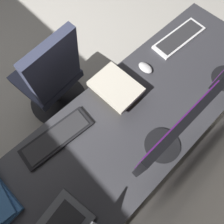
{
  "coord_description": "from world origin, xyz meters",
  "views": [
    {
      "loc": [
        0.17,
        2.11,
        1.8
      ],
      "look_at": [
        -0.08,
        1.84,
        0.95
      ],
      "focal_mm": 31.13,
      "sensor_mm": 36.0,
      "label": 1
    }
  ],
  "objects_px": {
    "monitor_primary": "(175,132)",
    "book_stack_far": "(116,88)",
    "mouse_main": "(145,68)",
    "keyboard_spare": "(57,137)",
    "office_chair": "(52,82)",
    "keyboard_main": "(179,38)",
    "drawer_pedestal": "(147,123)"
  },
  "relations": [
    {
      "from": "monitor_primary",
      "to": "book_stack_far",
      "type": "bearing_deg",
      "value": -96.97
    },
    {
      "from": "mouse_main",
      "to": "book_stack_far",
      "type": "height_order",
      "value": "book_stack_far"
    },
    {
      "from": "keyboard_spare",
      "to": "mouse_main",
      "type": "xyz_separation_m",
      "value": [
        -0.71,
        0.03,
        0.01
      ]
    },
    {
      "from": "monitor_primary",
      "to": "keyboard_spare",
      "type": "distance_m",
      "value": 0.64
    },
    {
      "from": "office_chair",
      "to": "keyboard_main",
      "type": "bearing_deg",
      "value": 147.04
    },
    {
      "from": "keyboard_spare",
      "to": "office_chair",
      "type": "height_order",
      "value": "office_chair"
    },
    {
      "from": "drawer_pedestal",
      "to": "office_chair",
      "type": "xyz_separation_m",
      "value": [
        0.33,
        -0.76,
        0.11
      ]
    },
    {
      "from": "drawer_pedestal",
      "to": "office_chair",
      "type": "distance_m",
      "value": 0.83
    },
    {
      "from": "office_chair",
      "to": "drawer_pedestal",
      "type": "bearing_deg",
      "value": 113.66
    },
    {
      "from": "monitor_primary",
      "to": "keyboard_spare",
      "type": "bearing_deg",
      "value": -48.18
    },
    {
      "from": "keyboard_spare",
      "to": "book_stack_far",
      "type": "xyz_separation_m",
      "value": [
        -0.45,
        0.02,
        0.04
      ]
    },
    {
      "from": "keyboard_main",
      "to": "office_chair",
      "type": "height_order",
      "value": "office_chair"
    },
    {
      "from": "monitor_primary",
      "to": "mouse_main",
      "type": "bearing_deg",
      "value": -127.4
    },
    {
      "from": "mouse_main",
      "to": "monitor_primary",
      "type": "bearing_deg",
      "value": 52.6
    },
    {
      "from": "drawer_pedestal",
      "to": "mouse_main",
      "type": "xyz_separation_m",
      "value": [
        -0.12,
        -0.21,
        0.4
      ]
    },
    {
      "from": "monitor_primary",
      "to": "keyboard_spare",
      "type": "xyz_separation_m",
      "value": [
        0.39,
        -0.44,
        -0.23
      ]
    },
    {
      "from": "monitor_primary",
      "to": "office_chair",
      "type": "relative_size",
      "value": 0.5
    },
    {
      "from": "monitor_primary",
      "to": "keyboard_main",
      "type": "xyz_separation_m",
      "value": [
        -0.68,
        -0.42,
        -0.23
      ]
    },
    {
      "from": "book_stack_far",
      "to": "keyboard_spare",
      "type": "bearing_deg",
      "value": -2.79
    },
    {
      "from": "keyboard_spare",
      "to": "office_chair",
      "type": "bearing_deg",
      "value": -116.62
    },
    {
      "from": "drawer_pedestal",
      "to": "book_stack_far",
      "type": "bearing_deg",
      "value": -57.71
    },
    {
      "from": "keyboard_main",
      "to": "monitor_primary",
      "type": "bearing_deg",
      "value": 31.42
    },
    {
      "from": "mouse_main",
      "to": "keyboard_spare",
      "type": "bearing_deg",
      "value": -2.57
    },
    {
      "from": "monitor_primary",
      "to": "keyboard_spare",
      "type": "height_order",
      "value": "monitor_primary"
    },
    {
      "from": "keyboard_main",
      "to": "mouse_main",
      "type": "xyz_separation_m",
      "value": [
        0.37,
        0.01,
        0.01
      ]
    },
    {
      "from": "keyboard_main",
      "to": "book_stack_far",
      "type": "relative_size",
      "value": 1.45
    },
    {
      "from": "keyboard_main",
      "to": "office_chair",
      "type": "relative_size",
      "value": 0.44
    },
    {
      "from": "monitor_primary",
      "to": "book_stack_far",
      "type": "height_order",
      "value": "monitor_primary"
    },
    {
      "from": "monitor_primary",
      "to": "keyboard_main",
      "type": "distance_m",
      "value": 0.84
    },
    {
      "from": "monitor_primary",
      "to": "keyboard_main",
      "type": "bearing_deg",
      "value": -148.58
    },
    {
      "from": "drawer_pedestal",
      "to": "keyboard_main",
      "type": "bearing_deg",
      "value": -155.51
    },
    {
      "from": "keyboard_main",
      "to": "office_chair",
      "type": "xyz_separation_m",
      "value": [
        0.82,
        -0.53,
        -0.28
      ]
    }
  ]
}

